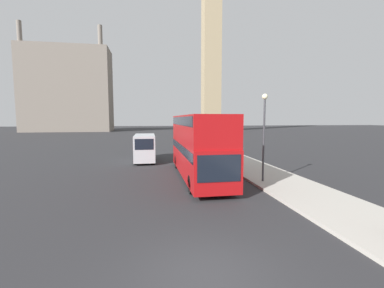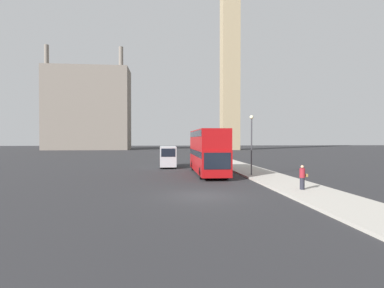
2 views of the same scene
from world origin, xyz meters
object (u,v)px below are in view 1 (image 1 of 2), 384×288
(white_van, at_px, (145,147))
(street_lamp, at_px, (264,124))
(clock_tower, at_px, (211,16))
(red_double_decker_bus, at_px, (198,143))

(white_van, height_order, street_lamp, street_lamp)
(clock_tower, height_order, red_double_decker_bus, clock_tower)
(clock_tower, xyz_separation_m, street_lamp, (-13.69, -70.42, -34.10))
(clock_tower, height_order, white_van, clock_tower)
(clock_tower, relative_size, white_van, 14.42)
(red_double_decker_bus, bearing_deg, clock_tower, 75.65)
(red_double_decker_bus, relative_size, white_van, 2.10)
(clock_tower, height_order, street_lamp, clock_tower)
(red_double_decker_bus, height_order, white_van, red_double_decker_bus)
(red_double_decker_bus, bearing_deg, street_lamp, -30.94)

